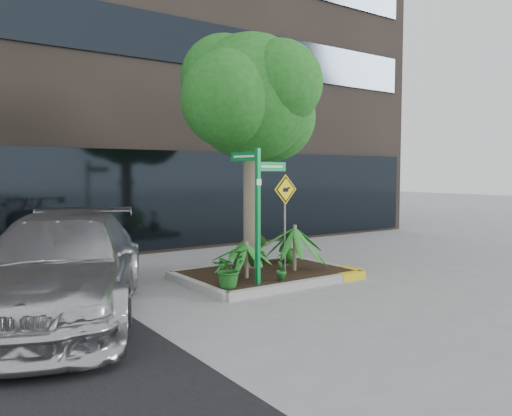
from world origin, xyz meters
TOP-DOWN VIEW (x-y plane):
  - ground at (0.00, 0.00)m, footprint 80.00×80.00m
  - building at (0.50, 8.50)m, footprint 18.00×8.00m
  - planter at (0.23, 0.27)m, footprint 3.35×2.36m
  - tree at (0.23, 0.86)m, footprint 3.33×2.95m
  - palm_front at (0.72, 0.03)m, footprint 1.04×1.04m
  - palm_left at (-0.48, -0.02)m, footprint 0.77×0.77m
  - palm_back at (0.36, 1.13)m, footprint 0.72×0.72m
  - parked_car at (-3.80, -0.12)m, footprint 4.00×5.58m
  - shrub_a at (-1.15, -0.46)m, footprint 0.76×0.76m
  - shrub_b at (1.19, 0.80)m, footprint 0.56×0.56m
  - shrub_c at (-0.07, -0.55)m, footprint 0.45×0.45m
  - shrub_d at (0.39, 0.81)m, footprint 0.44×0.44m
  - street_sign_post at (-0.56, -0.49)m, footprint 0.81×0.74m
  - cattle_sign at (0.52, 0.09)m, footprint 0.59×0.09m

SIDE VIEW (x-z plane):
  - ground at x=0.00m, z-range 0.00..0.00m
  - planter at x=0.23m, z-range 0.03..0.18m
  - shrub_c at x=-0.07m, z-range 0.15..0.76m
  - shrub_a at x=-1.15m, z-range 0.15..0.80m
  - shrub_d at x=0.39m, z-range 0.15..0.83m
  - shrub_b at x=1.19m, z-range 0.15..0.86m
  - palm_back at x=0.36m, z-range 0.35..1.15m
  - parked_car at x=-3.80m, z-range 0.00..1.50m
  - palm_left at x=-0.48m, z-range 0.36..1.21m
  - palm_front at x=0.72m, z-range 0.43..1.58m
  - cattle_sign at x=0.52m, z-range 0.49..2.42m
  - street_sign_post at x=-0.56m, z-range 0.30..2.84m
  - tree at x=0.23m, z-range 1.15..6.14m
  - building at x=0.50m, z-range 0.00..15.00m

